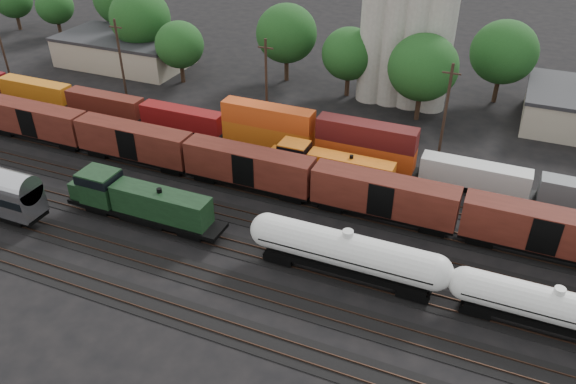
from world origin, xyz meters
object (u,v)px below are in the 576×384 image
at_px(green_locomotive, 136,200).
at_px(tank_car_a, 347,252).
at_px(orange_locomotive, 327,165).
at_px(grain_silo, 405,29).

xyz_separation_m(green_locomotive, tank_car_a, (22.65, 0.00, 0.23)).
bearing_deg(orange_locomotive, tank_car_a, -64.60).
xyz_separation_m(tank_car_a, orange_locomotive, (-7.12, 15.00, -0.55)).
bearing_deg(green_locomotive, tank_car_a, 0.00).
height_order(tank_car_a, grain_silo, grain_silo).
height_order(green_locomotive, orange_locomotive, green_locomotive).
relative_size(tank_car_a, orange_locomotive, 1.14).
bearing_deg(green_locomotive, grain_silo, 66.69).
height_order(green_locomotive, grain_silo, grain_silo).
xyz_separation_m(green_locomotive, orange_locomotive, (15.53, 15.00, -0.32)).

